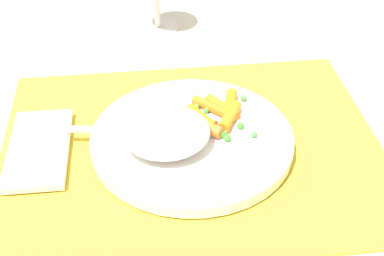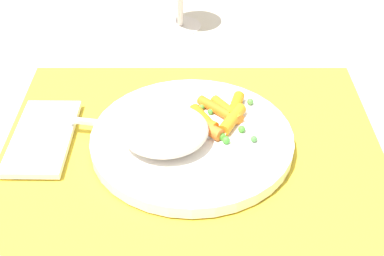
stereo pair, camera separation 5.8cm
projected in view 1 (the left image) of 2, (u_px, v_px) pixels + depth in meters
name	position (u px, v px, depth m)	size (l,w,h in m)	color
ground_plane	(192.00, 148.00, 0.66)	(2.40, 2.40, 0.00)	beige
placemat	(192.00, 146.00, 0.65)	(0.46, 0.36, 0.01)	gold
plate	(192.00, 139.00, 0.65)	(0.24, 0.24, 0.01)	white
rice_mound	(166.00, 132.00, 0.62)	(0.10, 0.10, 0.04)	beige
carrot_portion	(213.00, 115.00, 0.66)	(0.08, 0.09, 0.02)	orange
pea_scatter	(217.00, 123.00, 0.65)	(0.09, 0.09, 0.01)	#4F9130
fork	(162.00, 132.00, 0.64)	(0.20, 0.04, 0.01)	silver
napkin	(39.00, 148.00, 0.64)	(0.07, 0.14, 0.01)	white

